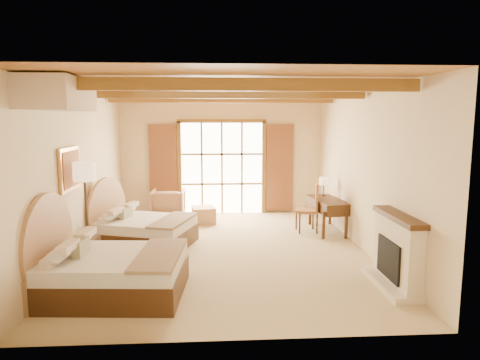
{
  "coord_description": "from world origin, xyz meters",
  "views": [
    {
      "loc": [
        -0.22,
        -8.25,
        2.61
      ],
      "look_at": [
        0.3,
        0.2,
        1.4
      ],
      "focal_mm": 32.0,
      "sensor_mm": 36.0,
      "label": 1
    }
  ],
  "objects": [
    {
      "name": "floor_lamp",
      "position": [
        -2.5,
        -0.64,
        1.58
      ],
      "size": [
        0.39,
        0.39,
        1.86
      ],
      "color": "#322719",
      "rests_on": "floor"
    },
    {
      "name": "desk_chair",
      "position": [
        1.95,
        1.36,
        0.35
      ],
      "size": [
        0.6,
        0.59,
        1.14
      ],
      "rotation": [
        0.0,
        0.0,
        -0.21
      ],
      "color": "#9B6D43",
      "rests_on": "floor"
    },
    {
      "name": "desk",
      "position": [
        2.41,
        1.36,
        0.41
      ],
      "size": [
        0.78,
        1.47,
        0.76
      ],
      "rotation": [
        0.0,
        0.0,
        0.13
      ],
      "color": "#3F250F",
      "rests_on": "floor"
    },
    {
      "name": "ceiling",
      "position": [
        0.0,
        0.0,
        3.2
      ],
      "size": [
        7.0,
        7.0,
        0.0
      ],
      "primitive_type": "plane",
      "rotation": [
        3.14,
        0.0,
        0.0
      ],
      "color": "#A97036",
      "rests_on": "ground"
    },
    {
      "name": "floor",
      "position": [
        0.0,
        0.0,
        0.0
      ],
      "size": [
        7.0,
        7.0,
        0.0
      ],
      "primitive_type": "plane",
      "color": "#D1BC8E",
      "rests_on": "ground"
    },
    {
      "name": "fireplace",
      "position": [
        2.6,
        -2.0,
        0.51
      ],
      "size": [
        0.46,
        1.4,
        1.16
      ],
      "color": "beige",
      "rests_on": "ground"
    },
    {
      "name": "ceiling_beams",
      "position": [
        0.0,
        0.0,
        3.08
      ],
      "size": [
        5.39,
        4.6,
        0.18
      ],
      "primitive_type": null,
      "color": "brown",
      "rests_on": "ceiling"
    },
    {
      "name": "painting",
      "position": [
        -2.7,
        -0.75,
        1.75
      ],
      "size": [
        0.06,
        0.95,
        0.75
      ],
      "color": "#C38B48",
      "rests_on": "wall_left"
    },
    {
      "name": "bed_near",
      "position": [
        -1.87,
        -2.04,
        0.41
      ],
      "size": [
        2.14,
        1.68,
        1.34
      ],
      "rotation": [
        0.0,
        0.0,
        -0.07
      ],
      "color": "#3F250F",
      "rests_on": "floor"
    },
    {
      "name": "desk_lamp",
      "position": [
        2.43,
        1.82,
        1.1
      ],
      "size": [
        0.22,
        0.22,
        0.45
      ],
      "color": "#322719",
      "rests_on": "desk"
    },
    {
      "name": "armchair",
      "position": [
        -1.43,
        2.86,
        0.39
      ],
      "size": [
        0.85,
        0.87,
        0.78
      ],
      "primitive_type": "imported",
      "rotation": [
        0.0,
        0.0,
        -3.15
      ],
      "color": "#A57556",
      "rests_on": "floor"
    },
    {
      "name": "canopy_valance",
      "position": [
        -2.4,
        -2.0,
        2.95
      ],
      "size": [
        0.7,
        1.4,
        0.45
      ],
      "primitive_type": "cube",
      "color": "beige",
      "rests_on": "ceiling"
    },
    {
      "name": "wall_left",
      "position": [
        -2.75,
        0.0,
        1.6
      ],
      "size": [
        0.0,
        7.0,
        7.0
      ],
      "primitive_type": "plane",
      "rotation": [
        1.57,
        0.0,
        1.57
      ],
      "color": "beige",
      "rests_on": "ground"
    },
    {
      "name": "nightstand",
      "position": [
        -2.5,
        -0.91,
        0.28
      ],
      "size": [
        0.51,
        0.51,
        0.56
      ],
      "primitive_type": "cube",
      "rotation": [
        0.0,
        0.0,
        -0.09
      ],
      "color": "#3F250F",
      "rests_on": "floor"
    },
    {
      "name": "french_doors",
      "position": [
        0.0,
        3.44,
        1.25
      ],
      "size": [
        3.95,
        0.08,
        2.6
      ],
      "color": "white",
      "rests_on": "ground"
    },
    {
      "name": "wall_back",
      "position": [
        0.0,
        3.5,
        1.6
      ],
      "size": [
        5.5,
        0.0,
        5.5
      ],
      "primitive_type": "plane",
      "rotation": [
        1.57,
        0.0,
        0.0
      ],
      "color": "beige",
      "rests_on": "ground"
    },
    {
      "name": "wall_right",
      "position": [
        2.75,
        0.0,
        1.6
      ],
      "size": [
        0.0,
        7.0,
        7.0
      ],
      "primitive_type": "plane",
      "rotation": [
        1.57,
        0.0,
        -1.57
      ],
      "color": "beige",
      "rests_on": "ground"
    },
    {
      "name": "ottoman",
      "position": [
        -0.49,
        2.34,
        0.2
      ],
      "size": [
        0.64,
        0.64,
        0.41
      ],
      "primitive_type": "cube",
      "rotation": [
        0.0,
        0.0,
        0.15
      ],
      "color": "#AA804F",
      "rests_on": "floor"
    },
    {
      "name": "bed_far",
      "position": [
        -1.79,
        0.49,
        0.37
      ],
      "size": [
        2.24,
        1.88,
        1.22
      ],
      "rotation": [
        0.0,
        0.0,
        -0.3
      ],
      "color": "#3F250F",
      "rests_on": "floor"
    }
  ]
}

